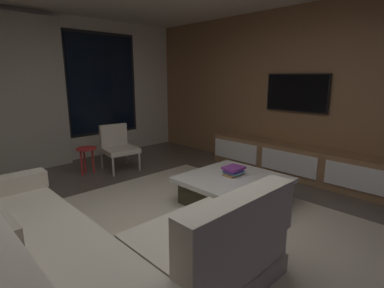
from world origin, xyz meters
The scene contains 11 objects.
floor centered at (0.00, 0.00, 0.00)m, with size 9.20×9.20×0.00m, color #564C44.
back_wall_with_window centered at (-0.06, 3.62, 1.34)m, with size 6.60×0.30×2.70m.
media_wall centered at (3.06, 0.00, 1.35)m, with size 0.12×7.80×2.70m.
area_rug centered at (0.35, -0.10, 0.01)m, with size 3.20×3.80×0.01m, color beige.
sectional_couch centered at (-0.84, -0.03, 0.29)m, with size 1.98×2.50×0.82m.
coffee_table centered at (1.21, 0.12, 0.19)m, with size 1.16×1.16×0.36m.
book_stack_on_coffee_table centered at (1.29, 0.19, 0.42)m, with size 0.26×0.22×0.11m.
accent_chair_near_window centered at (0.94, 2.48, 0.43)m, with size 0.60×0.62×0.78m.
side_stool centered at (0.40, 2.56, 0.37)m, with size 0.32×0.32×0.46m.
media_console centered at (2.77, 0.05, 0.25)m, with size 0.46×3.10×0.52m.
mounted_tv centered at (2.95, 0.25, 1.35)m, with size 0.05×1.05×0.61m.
Camera 1 is at (-1.64, -2.07, 1.61)m, focal length 27.74 mm.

